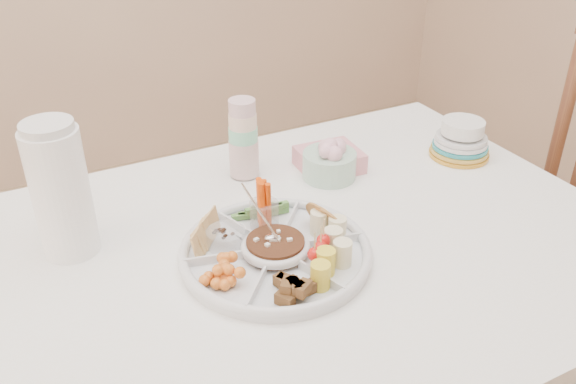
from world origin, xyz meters
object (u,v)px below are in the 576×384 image
dining_table (278,379)px  party_tray (275,250)px  thermos (60,188)px  plate_stack (461,139)px

dining_table → party_tray: 0.40m
thermos → party_tray: bearing=-32.0°
thermos → dining_table: bearing=-27.6°
party_tray → thermos: bearing=148.0°
thermos → plate_stack: bearing=-2.2°
dining_table → plate_stack: size_ratio=9.69×
party_tray → plate_stack: size_ratio=2.42×
party_tray → plate_stack: 0.66m
party_tray → thermos: (-0.36, 0.22, 0.12)m
thermos → plate_stack: thermos is taller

